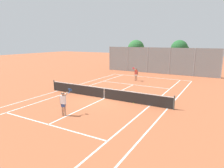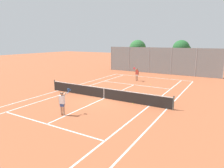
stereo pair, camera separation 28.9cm
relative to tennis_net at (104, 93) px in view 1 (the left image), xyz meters
The scene contains 10 objects.
ground_plane 0.51m from the tennis_net, ahead, with size 120.00×120.00×0.00m, color #B25B38.
court_line_markings 0.51m from the tennis_net, ahead, with size 11.10×23.90×0.01m.
tennis_net is the anchor object (origin of this frame).
player_near_side 4.81m from the tennis_net, 92.81° to the right, with size 0.54×0.83×1.77m.
player_far_left 8.71m from the tennis_net, 94.49° to the left, with size 0.53×0.84×1.77m.
loose_tennis_ball_0 7.47m from the tennis_net, 77.54° to the left, with size 0.07×0.07×0.07m, color #D1DB33.
loose_tennis_ball_1 2.86m from the tennis_net, ahead, with size 0.07×0.07×0.07m, color #D1DB33.
back_fence 15.80m from the tennis_net, 90.00° to the left, with size 17.24×0.08×3.97m.
tree_behind_left 19.15m from the tennis_net, 104.94° to the left, with size 2.84×2.84×5.10m.
tree_behind_right 19.62m from the tennis_net, 82.70° to the left, with size 2.87×2.65×5.07m.
Camera 1 is at (8.84, -14.25, 4.91)m, focal length 32.00 mm.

